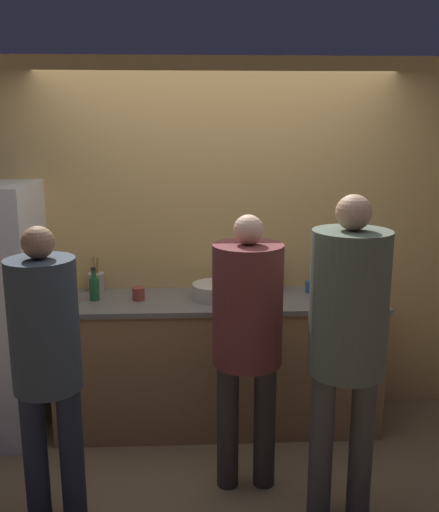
% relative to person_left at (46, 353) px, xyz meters
% --- Properties ---
extents(ground_plane, '(14.00, 14.00, 0.00)m').
position_rel_person_left_xyz_m(ground_plane, '(0.94, 0.67, -0.99)').
color(ground_plane, '#8C704C').
extents(wall_back, '(5.20, 0.06, 2.60)m').
position_rel_person_left_xyz_m(wall_back, '(0.94, 1.31, 0.31)').
color(wall_back, '#E0B266').
rests_on(wall_back, ground_plane).
extents(counter, '(2.28, 0.62, 0.96)m').
position_rel_person_left_xyz_m(counter, '(0.94, 1.01, -0.51)').
color(counter, '#9E754C').
rests_on(counter, ground_plane).
extents(person_left, '(0.35, 0.35, 1.66)m').
position_rel_person_left_xyz_m(person_left, '(0.00, 0.00, 0.00)').
color(person_left, '#232838').
rests_on(person_left, ground_plane).
extents(person_center, '(0.40, 0.40, 1.66)m').
position_rel_person_left_xyz_m(person_center, '(1.07, 0.27, 0.03)').
color(person_center, '#38332D').
rests_on(person_center, ground_plane).
extents(person_right, '(0.40, 0.40, 1.81)m').
position_rel_person_left_xyz_m(person_right, '(1.56, -0.03, 0.12)').
color(person_right, '#4C4742').
rests_on(person_right, ground_plane).
extents(fruit_bowl, '(0.31, 0.31, 0.15)m').
position_rel_person_left_xyz_m(fruit_bowl, '(0.91, 1.01, 0.02)').
color(fruit_bowl, beige).
rests_on(fruit_bowl, counter).
extents(utensil_crock, '(0.12, 0.12, 0.25)m').
position_rel_person_left_xyz_m(utensil_crock, '(0.06, 1.23, 0.04)').
color(utensil_crock, '#ADA393').
rests_on(utensil_crock, counter).
extents(bottle_green, '(0.07, 0.07, 0.23)m').
position_rel_person_left_xyz_m(bottle_green, '(0.08, 1.00, 0.06)').
color(bottle_green, '#236033').
rests_on(bottle_green, counter).
extents(bottle_dark, '(0.06, 0.06, 0.25)m').
position_rel_person_left_xyz_m(bottle_dark, '(1.85, 0.87, 0.06)').
color(bottle_dark, '#333338').
rests_on(bottle_dark, counter).
extents(bottle_amber, '(0.07, 0.07, 0.21)m').
position_rel_person_left_xyz_m(bottle_amber, '(-0.09, 0.95, 0.05)').
color(bottle_amber, brown).
rests_on(bottle_amber, counter).
extents(cup_blue, '(0.07, 0.07, 0.08)m').
position_rel_person_left_xyz_m(cup_blue, '(1.61, 1.12, 0.01)').
color(cup_blue, '#335184').
rests_on(cup_blue, counter).
extents(cup_red, '(0.08, 0.08, 0.09)m').
position_rel_person_left_xyz_m(cup_red, '(0.38, 0.99, 0.01)').
color(cup_red, '#A33D33').
rests_on(cup_red, counter).
extents(potted_plant, '(0.16, 0.16, 0.24)m').
position_rel_person_left_xyz_m(potted_plant, '(1.31, 1.19, 0.09)').
color(potted_plant, '#9E6042').
rests_on(potted_plant, counter).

